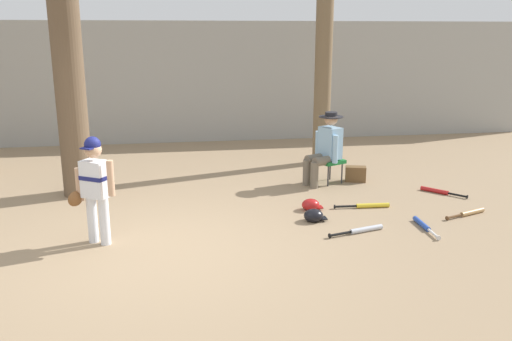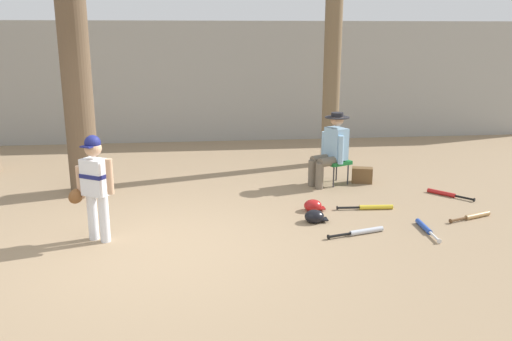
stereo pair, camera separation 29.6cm
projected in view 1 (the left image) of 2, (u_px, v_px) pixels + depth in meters
name	position (u px, v px, depth m)	size (l,w,h in m)	color
ground_plane	(158.00, 253.00, 6.13)	(60.00, 60.00, 0.00)	#937A5B
concrete_back_wall	(161.00, 83.00, 12.06)	(18.00, 0.36, 2.71)	#9E9E99
tree_near_player	(66.00, 46.00, 7.76)	(0.60, 0.60, 5.10)	brown
tree_behind_spectator	(323.00, 63.00, 9.90)	(0.51, 0.51, 4.34)	brown
young_ballplayer	(94.00, 184.00, 6.22)	(0.60, 0.37, 1.31)	white
folding_stool	(330.00, 162.00, 8.88)	(0.53, 0.53, 0.41)	#196B2D
seated_spectator	(326.00, 146.00, 8.76)	(0.67, 0.55, 1.20)	#6B6051
handbag_beside_stool	(356.00, 174.00, 9.02)	(0.34, 0.18, 0.26)	brown
bat_yellow_trainer	(368.00, 206.00, 7.69)	(0.82, 0.11, 0.07)	yellow
bat_wood_tan	(469.00, 213.00, 7.38)	(0.70, 0.31, 0.07)	tan
bat_blue_youth	(423.00, 225.00, 6.90)	(0.10, 0.73, 0.07)	#2347AD
bat_red_barrel	(438.00, 191.00, 8.38)	(0.53, 0.61, 0.07)	red
bat_aluminum_silver	(362.00, 230.00, 6.74)	(0.78, 0.27, 0.07)	#B7BCC6
batting_helmet_red	(311.00, 205.00, 7.59)	(0.30, 0.23, 0.17)	#A81919
batting_helmet_black	(314.00, 216.00, 7.13)	(0.31, 0.24, 0.18)	black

